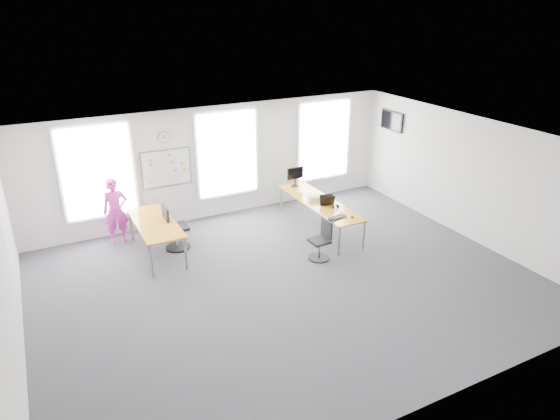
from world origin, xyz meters
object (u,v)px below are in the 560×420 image
keyboard (337,218)px  chair_right (321,242)px  chair_left (174,230)px  monitor (295,175)px  desk_right (319,203)px  person (116,211)px  headphones (335,207)px  desk_left (156,225)px

keyboard → chair_right: bearing=-171.3°
chair_left → monitor: bearing=-79.4°
desk_right → monitor: monitor is taller
chair_right → chair_left: chair_left is taller
person → headphones: (4.87, -2.13, -0.03)m
chair_left → keyboard: (3.46, -1.66, 0.27)m
desk_right → desk_left: size_ratio=1.41×
desk_left → monitor: (4.04, 0.72, 0.35)m
chair_left → monitor: (3.62, 0.67, 0.58)m
keyboard → monitor: bearing=66.6°
chair_right → monitor: 2.85m
desk_right → headphones: (0.12, -0.55, 0.09)m
desk_right → desk_left: desk_left is taller
desk_right → person: bearing=161.5°
monitor → keyboard: bearing=-96.8°
chair_right → monitor: size_ratio=1.67×
chair_right → person: size_ratio=0.57×
desk_right → desk_left: bearing=172.4°
chair_right → monitor: (0.78, 2.66, 0.67)m
person → monitor: 4.75m
desk_left → keyboard: desk_left is taller
desk_right → person: person is taller
desk_left → headphones: headphones is taller
chair_left → person: bearing=48.3°
desk_left → chair_right: size_ratio=2.35×
desk_right → chair_left: size_ratio=2.74×
chair_left → person: size_ratio=0.69×
desk_left → chair_left: (0.42, 0.05, -0.24)m
desk_left → headphones: (4.18, -1.09, 0.06)m
desk_right → chair_left: chair_left is taller
headphones → person: bearing=151.5°
desk_left → chair_left: chair_left is taller
desk_right → chair_right: size_ratio=3.30×
desk_right → headphones: size_ratio=18.44×
desk_left → person: 1.25m
desk_left → chair_right: bearing=-30.8°
monitor → person: bearing=173.1°
person → keyboard: bearing=-26.7°
chair_right → headphones: (0.92, 0.86, 0.38)m
desk_left → keyboard: size_ratio=4.51×
person → chair_right: bearing=-33.6°
chair_left → headphones: bearing=-106.6°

